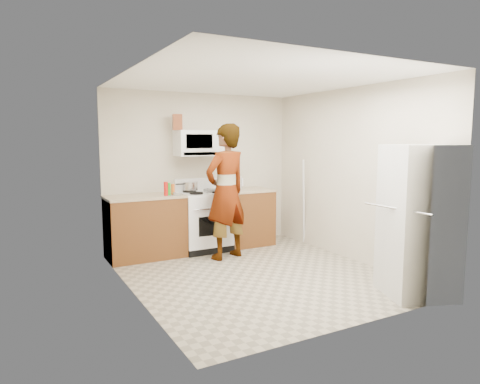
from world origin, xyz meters
TOP-DOWN VIEW (x-y plane):
  - floor at (0.00, 0.00)m, footprint 3.60×3.60m
  - back_wall at (0.00, 1.79)m, footprint 3.20×0.02m
  - right_wall at (1.59, 0.00)m, footprint 0.02×3.60m
  - cabinet_left at (-1.04, 1.49)m, footprint 1.12×0.62m
  - counter_left at (-1.04, 1.49)m, footprint 1.14×0.64m
  - cabinet_right at (0.68, 1.49)m, footprint 0.80×0.62m
  - counter_right at (0.68, 1.49)m, footprint 0.82×0.64m
  - gas_range at (-0.10, 1.48)m, footprint 0.76×0.65m
  - microwave at (-0.10, 1.61)m, footprint 0.76×0.38m
  - person at (0.01, 0.90)m, footprint 0.83×0.65m
  - fridge at (1.21, -1.50)m, footprint 0.91×0.91m
  - kettle at (0.59, 1.67)m, footprint 0.22×0.22m
  - jug at (-0.47, 1.59)m, footprint 0.17×0.17m
  - saucepan at (-0.24, 1.66)m, footprint 0.29×0.29m
  - tray at (0.03, 1.40)m, footprint 0.26×0.18m
  - bottle_spray at (-0.77, 1.32)m, footprint 0.08×0.08m
  - bottle_hot_sauce at (-0.63, 1.39)m, footprint 0.06×0.06m
  - bottle_green_cap at (-0.72, 1.33)m, footprint 0.06×0.06m
  - pot_lid at (-0.64, 1.34)m, footprint 0.32×0.32m
  - broom at (1.51, 1.01)m, footprint 0.23×0.24m

SIDE VIEW (x-z plane):
  - floor at x=0.00m, z-range 0.00..0.00m
  - cabinet_left at x=-1.04m, z-range 0.00..0.90m
  - cabinet_right at x=0.68m, z-range 0.00..0.90m
  - gas_range at x=-0.10m, z-range -0.08..1.05m
  - broom at x=1.51m, z-range 0.01..1.43m
  - fridge at x=1.21m, z-range 0.00..1.70m
  - counter_left at x=-1.04m, z-range 0.90..0.93m
  - counter_right at x=0.68m, z-range 0.90..0.93m
  - pot_lid at x=-0.64m, z-range 0.94..0.95m
  - tray at x=0.03m, z-range 0.93..0.98m
  - person at x=0.01m, z-range 0.00..1.99m
  - bottle_hot_sauce at x=-0.63m, z-range 0.94..1.10m
  - saucepan at x=-0.24m, z-range 0.95..1.08m
  - bottle_green_cap at x=-0.72m, z-range 0.94..1.12m
  - kettle at x=0.59m, z-range 0.94..1.14m
  - bottle_spray at x=-0.77m, z-range 0.94..1.14m
  - back_wall at x=0.00m, z-range 0.00..2.50m
  - right_wall at x=1.59m, z-range 0.00..2.50m
  - microwave at x=-0.10m, z-range 1.50..1.90m
  - jug at x=-0.47m, z-range 1.90..2.14m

